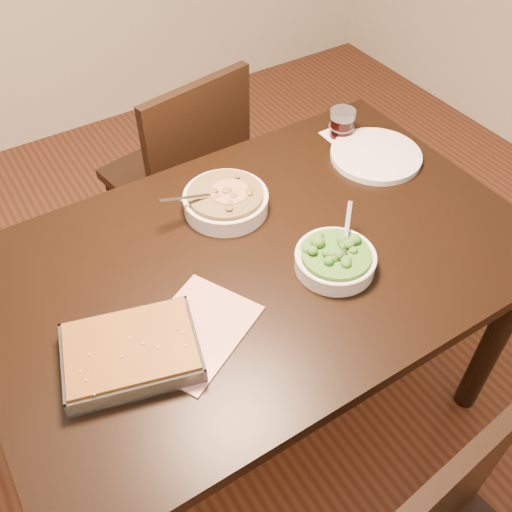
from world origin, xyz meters
TOP-DOWN VIEW (x-y plane):
  - ground at (0.00, 0.00)m, footprint 4.00×4.00m
  - table at (0.00, 0.00)m, footprint 1.40×0.90m
  - magazine_a at (-0.26, -0.13)m, footprint 0.34×0.31m
  - coaster at (0.50, 0.31)m, footprint 0.10×0.10m
  - stew_bowl at (0.01, 0.20)m, footprint 0.26×0.23m
  - broccoli_bowl at (0.13, -0.13)m, footprint 0.20×0.20m
  - baking_dish at (-0.40, -0.12)m, footprint 0.33×0.28m
  - wine_tumbler at (0.50, 0.31)m, footprint 0.08×0.08m
  - dinner_plate at (0.52, 0.16)m, footprint 0.28×0.28m
  - chair_far at (0.12, 0.71)m, footprint 0.49×0.49m

SIDE VIEW (x-z plane):
  - ground at x=0.00m, z-range 0.00..0.00m
  - chair_far at x=0.12m, z-range 0.05..0.95m
  - table at x=0.00m, z-range 0.28..1.03m
  - coaster at x=0.50m, z-range 0.75..0.75m
  - magazine_a at x=-0.26m, z-range 0.75..0.76m
  - dinner_plate at x=0.52m, z-range 0.75..0.77m
  - baking_dish at x=-0.40m, z-range 0.75..0.80m
  - broccoli_bowl at x=0.13m, z-range 0.74..0.82m
  - stew_bowl at x=0.01m, z-range 0.74..0.83m
  - wine_tumbler at x=0.50m, z-range 0.75..0.84m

